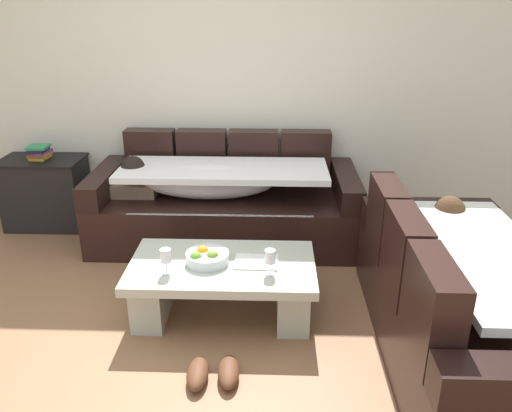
% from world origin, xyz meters
% --- Properties ---
extents(ground_plane, '(14.00, 14.00, 0.00)m').
position_xyz_m(ground_plane, '(0.00, 0.00, 0.00)').
color(ground_plane, '#8B5F40').
extents(back_wall, '(9.00, 0.10, 2.70)m').
position_xyz_m(back_wall, '(0.00, 2.15, 1.35)').
color(back_wall, silver).
rests_on(back_wall, ground_plane).
extents(couch_along_wall, '(2.22, 0.92, 0.88)m').
position_xyz_m(couch_along_wall, '(0.19, 1.62, 0.33)').
color(couch_along_wall, black).
rests_on(couch_along_wall, ground_plane).
extents(couch_near_window, '(0.92, 1.92, 0.88)m').
position_xyz_m(couch_near_window, '(1.72, 0.13, 0.34)').
color(couch_near_window, black).
rests_on(couch_near_window, ground_plane).
extents(coffee_table, '(1.20, 0.68, 0.38)m').
position_xyz_m(coffee_table, '(0.31, 0.48, 0.24)').
color(coffee_table, '#B3B9A4').
rests_on(coffee_table, ground_plane).
extents(fruit_bowl, '(0.28, 0.28, 0.10)m').
position_xyz_m(fruit_bowl, '(0.21, 0.48, 0.42)').
color(fruit_bowl, silver).
rests_on(fruit_bowl, coffee_table).
extents(wine_glass_near_left, '(0.07, 0.07, 0.17)m').
position_xyz_m(wine_glass_near_left, '(-0.03, 0.34, 0.50)').
color(wine_glass_near_left, silver).
rests_on(wine_glass_near_left, coffee_table).
extents(wine_glass_near_right, '(0.07, 0.07, 0.17)m').
position_xyz_m(wine_glass_near_right, '(0.62, 0.35, 0.50)').
color(wine_glass_near_right, silver).
rests_on(wine_glass_near_right, coffee_table).
extents(open_magazine, '(0.29, 0.22, 0.01)m').
position_xyz_m(open_magazine, '(0.53, 0.49, 0.39)').
color(open_magazine, white).
rests_on(open_magazine, coffee_table).
extents(side_cabinet, '(0.72, 0.44, 0.64)m').
position_xyz_m(side_cabinet, '(-1.44, 1.85, 0.32)').
color(side_cabinet, black).
rests_on(side_cabinet, ground_plane).
extents(book_stack_on_cabinet, '(0.17, 0.21, 0.12)m').
position_xyz_m(book_stack_on_cabinet, '(-1.44, 1.85, 0.70)').
color(book_stack_on_cabinet, gold).
rests_on(book_stack_on_cabinet, side_cabinet).
extents(pair_of_shoes, '(0.30, 0.29, 0.09)m').
position_xyz_m(pair_of_shoes, '(0.31, -0.17, 0.04)').
color(pair_of_shoes, '#59331E').
rests_on(pair_of_shoes, ground_plane).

